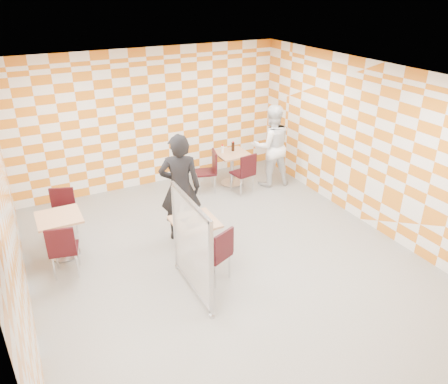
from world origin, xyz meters
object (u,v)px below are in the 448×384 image
(main_table, at_px, (195,234))
(chair_empty_far, at_px, (63,210))
(second_table, at_px, (232,163))
(sport_bottle, at_px, (222,149))
(man_white, at_px, (271,146))
(partition, at_px, (192,247))
(man_dark, at_px, (180,188))
(chair_empty_near, at_px, (63,247))
(empty_table, at_px, (61,229))
(chair_second_front, at_px, (245,171))
(chair_second_side, at_px, (210,168))
(chair_main_front, at_px, (219,251))
(soda_bottle, at_px, (233,147))

(main_table, bearing_deg, chair_empty_far, 135.54)
(second_table, relative_size, sport_bottle, 3.75)
(chair_empty_far, bearing_deg, second_table, 9.83)
(man_white, bearing_deg, partition, 53.29)
(second_table, xyz_separation_m, man_dark, (-1.89, -1.63, 0.47))
(chair_empty_near, bearing_deg, empty_table, 84.55)
(second_table, height_order, chair_second_front, chair_second_front)
(chair_empty_far, relative_size, partition, 0.60)
(chair_empty_near, height_order, man_white, man_white)
(sport_bottle, bearing_deg, chair_second_side, -152.50)
(second_table, height_order, chair_main_front, chair_main_front)
(chair_second_side, relative_size, man_dark, 0.47)
(main_table, distance_m, man_white, 3.41)
(main_table, distance_m, second_table, 3.11)
(sport_bottle, bearing_deg, main_table, -125.14)
(partition, relative_size, soda_bottle, 6.74)
(man_dark, bearing_deg, sport_bottle, -111.73)
(man_dark, bearing_deg, main_table, 107.18)
(main_table, bearing_deg, sport_bottle, 54.86)
(chair_main_front, distance_m, chair_second_front, 3.13)
(chair_empty_near, distance_m, sport_bottle, 4.27)
(chair_main_front, bearing_deg, second_table, 58.79)
(chair_second_side, xyz_separation_m, chair_empty_near, (-3.34, -1.79, 0.00))
(second_table, distance_m, man_white, 0.96)
(main_table, distance_m, chair_empty_near, 2.05)
(chair_main_front, relative_size, soda_bottle, 4.02)
(chair_second_side, bearing_deg, empty_table, -160.67)
(chair_empty_far, distance_m, partition, 2.88)
(chair_empty_far, bearing_deg, soda_bottle, 11.13)
(chair_empty_near, relative_size, man_dark, 0.47)
(chair_second_front, height_order, partition, partition)
(chair_main_front, distance_m, sport_bottle, 3.62)
(chair_second_side, bearing_deg, chair_main_front, -113.06)
(main_table, height_order, man_white, man_white)
(partition, xyz_separation_m, man_white, (3.09, 2.73, 0.13))
(chair_main_front, height_order, man_dark, man_dark)
(main_table, distance_m, empty_table, 2.24)
(man_dark, distance_m, sport_bottle, 2.43)
(main_table, xyz_separation_m, chair_second_front, (1.97, 1.83, 0.04))
(sport_bottle, bearing_deg, soda_bottle, -0.20)
(second_table, distance_m, partition, 3.91)
(chair_main_front, distance_m, chair_empty_near, 2.39)
(partition, bearing_deg, empty_table, 129.84)
(chair_second_side, bearing_deg, man_dark, -130.20)
(empty_table, xyz_separation_m, soda_bottle, (3.96, 1.37, 0.34))
(empty_table, height_order, sport_bottle, sport_bottle)
(partition, distance_m, sport_bottle, 3.88)
(chair_empty_near, xyz_separation_m, sport_bottle, (3.76, 2.00, 0.29))
(chair_main_front, bearing_deg, man_dark, 90.48)
(sport_bottle, xyz_separation_m, soda_bottle, (0.27, -0.00, 0.01))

